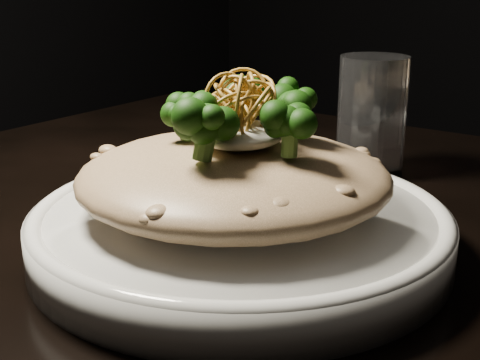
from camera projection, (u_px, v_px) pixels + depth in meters
table at (370, 350)px, 0.52m from camera, size 1.10×0.80×0.75m
plate at (240, 231)px, 0.49m from camera, size 0.31×0.31×0.03m
risotto at (234, 177)px, 0.48m from camera, size 0.23×0.23×0.05m
broccoli at (247, 109)px, 0.46m from camera, size 0.14×0.14×0.05m
cheese at (239, 134)px, 0.46m from camera, size 0.06×0.06×0.02m
shallots at (244, 97)px, 0.45m from camera, size 0.05×0.05×0.03m
drinking_glass at (372, 117)px, 0.66m from camera, size 0.08×0.08×0.12m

